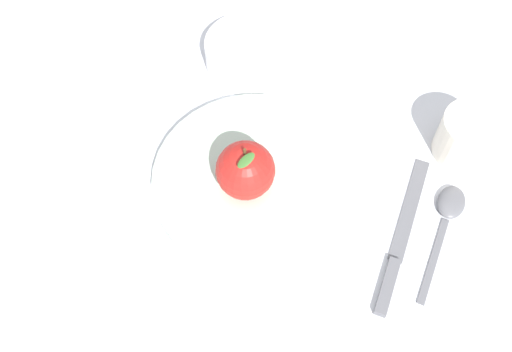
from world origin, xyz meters
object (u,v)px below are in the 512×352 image
at_px(side_bowl, 248,51).
at_px(spoon, 448,214).
at_px(dinner_plate, 256,180).
at_px(knife, 399,246).
at_px(cup, 469,135).
at_px(apple, 246,173).

relative_size(side_bowl, spoon, 0.79).
bearing_deg(dinner_plate, spoon, 72.58).
relative_size(dinner_plate, side_bowl, 2.14).
xyz_separation_m(side_bowl, spoon, (0.27, 0.22, -0.02)).
xyz_separation_m(side_bowl, knife, (0.31, 0.15, -0.02)).
distance_m(dinner_plate, knife, 0.19).
height_order(dinner_plate, cup, cup).
height_order(dinner_plate, apple, apple).
distance_m(apple, knife, 0.20).
bearing_deg(knife, cup, 137.91).
height_order(apple, spoon, apple).
bearing_deg(dinner_plate, side_bowl, 176.53).
height_order(knife, spoon, spoon).
relative_size(side_bowl, cup, 1.56).
distance_m(side_bowl, knife, 0.34).
xyz_separation_m(apple, spoon, (0.06, 0.24, -0.05)).
bearing_deg(spoon, knife, -63.00).
bearing_deg(knife, apple, -117.86).
relative_size(apple, side_bowl, 0.68).
xyz_separation_m(cup, knife, (0.13, -0.11, -0.03)).
relative_size(dinner_plate, apple, 3.14).
distance_m(apple, side_bowl, 0.22).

